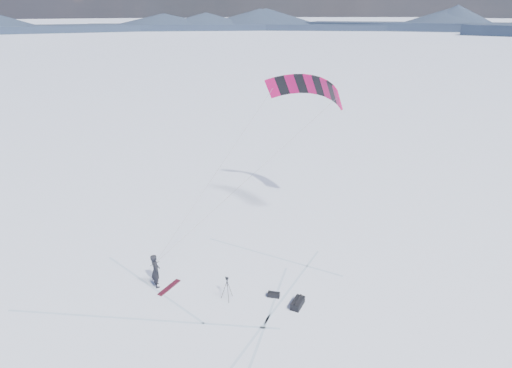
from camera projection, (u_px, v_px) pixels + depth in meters
ground at (211, 309)px, 20.85m from camera, size 1800.00×1800.00×0.00m
horizon_hills at (208, 249)px, 19.59m from camera, size 704.84×706.81×8.38m
snow_tracks at (187, 324)px, 19.86m from camera, size 13.93×10.25×0.01m
snowkiter at (157, 286)px, 22.59m from camera, size 0.56×0.76×1.89m
snowboard at (169, 287)px, 22.43m from camera, size 1.52×0.96×0.04m
tripod at (227, 285)px, 21.25m from camera, size 0.58×0.61×1.28m
gear_bag_a at (298, 303)px, 20.96m from camera, size 1.04×0.86×0.42m
gear_bag_b at (274, 295)px, 21.69m from camera, size 0.64×0.65×0.28m
power_kite at (307, 89)px, 27.85m from camera, size 13.46×5.83×8.33m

